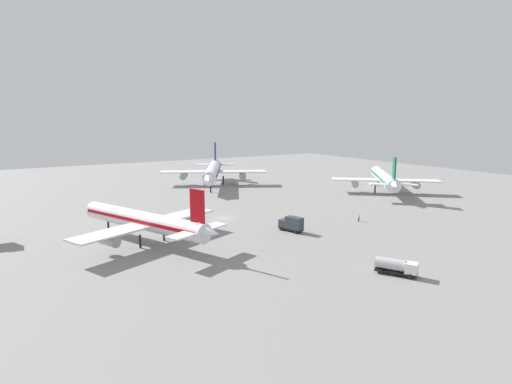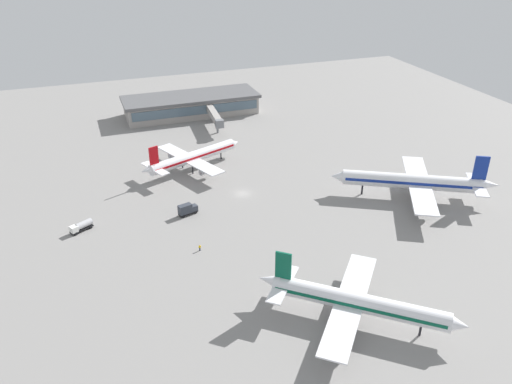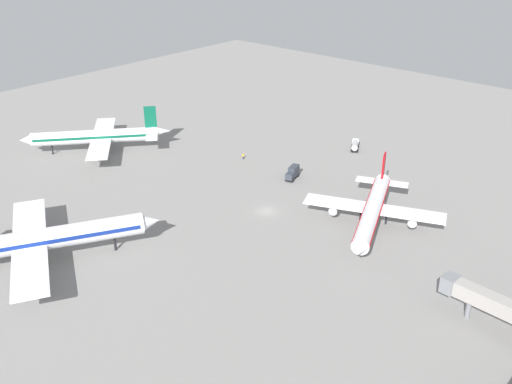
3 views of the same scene
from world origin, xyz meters
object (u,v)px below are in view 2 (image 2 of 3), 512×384
at_px(airplane_taxiing, 356,302).
at_px(airplane_distant, 414,182).
at_px(fuel_truck, 81,226).
at_px(airplane_at_gate, 192,157).
at_px(ground_crew_worker, 200,248).
at_px(catering_truck, 187,209).

bearing_deg(airplane_taxiing, airplane_distant, 84.19).
bearing_deg(fuel_truck, airplane_at_gate, -172.40).
height_order(airplane_at_gate, ground_crew_worker, airplane_at_gate).
bearing_deg(airplane_at_gate, airplane_taxiing, -102.89).
xyz_separation_m(airplane_distant, fuel_truck, (95.16, -14.15, -4.03)).
bearing_deg(fuel_truck, airplane_distant, 142.11).
relative_size(airplane_distant, ground_crew_worker, 26.73).
distance_m(airplane_taxiing, catering_truck, 59.86).
bearing_deg(catering_truck, airplane_at_gate, 57.51).
relative_size(airplane_at_gate, airplane_taxiing, 1.06).
bearing_deg(airplane_distant, ground_crew_worker, 33.99).
distance_m(airplane_at_gate, airplane_distant, 71.55).
distance_m(catering_truck, ground_crew_worker, 19.06).
bearing_deg(airplane_taxiing, airplane_at_gate, 139.46).
relative_size(airplane_taxiing, fuel_truck, 5.59).
bearing_deg(catering_truck, airplane_distant, -27.12).
bearing_deg(airplane_distant, airplane_taxiing, 73.17).
height_order(airplane_at_gate, airplane_distant, airplane_distant).
height_order(airplane_taxiing, fuel_truck, airplane_taxiing).
xyz_separation_m(airplane_distant, catering_truck, (66.25, -13.01, -3.72)).
relative_size(catering_truck, ground_crew_worker, 3.54).
distance_m(airplane_at_gate, fuel_truck, 47.25).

